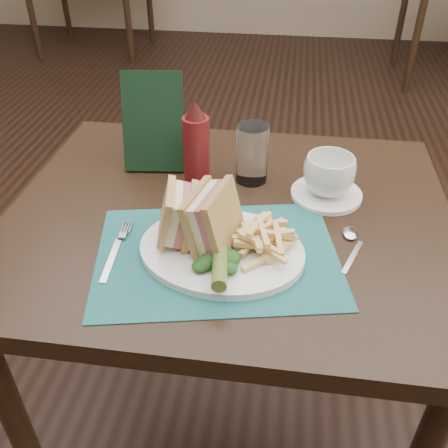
% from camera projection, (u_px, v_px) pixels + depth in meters
% --- Properties ---
extents(floor, '(7.00, 7.00, 0.00)m').
position_uv_depth(floor, '(245.00, 301.00, 1.86)').
color(floor, black).
rests_on(floor, ground).
extents(wall_back, '(6.00, 0.00, 6.00)m').
position_uv_depth(wall_back, '(285.00, 35.00, 4.65)').
color(wall_back, tan).
rests_on(wall_back, ground).
extents(table_main, '(0.90, 0.75, 0.75)m').
position_uv_depth(table_main, '(228.00, 336.00, 1.24)').
color(table_main, black).
rests_on(table_main, ground).
extents(table_bg_left, '(0.90, 0.75, 0.75)m').
position_uv_depth(table_bg_left, '(93.00, 2.00, 4.10)').
color(table_bg_left, black).
rests_on(table_bg_left, ground).
extents(placemat, '(0.49, 0.39, 0.00)m').
position_uv_depth(placemat, '(217.00, 255.00, 0.90)').
color(placemat, '#1C5A5A').
rests_on(placemat, table_main).
extents(plate, '(0.33, 0.27, 0.01)m').
position_uv_depth(plate, '(222.00, 250.00, 0.90)').
color(plate, white).
rests_on(plate, placemat).
extents(sandwich_half_a, '(0.09, 0.11, 0.10)m').
position_uv_depth(sandwich_half_a, '(166.00, 214.00, 0.89)').
color(sandwich_half_a, tan).
rests_on(sandwich_half_a, plate).
extents(sandwich_half_b, '(0.10, 0.13, 0.12)m').
position_uv_depth(sandwich_half_b, '(202.00, 215.00, 0.88)').
color(sandwich_half_b, tan).
rests_on(sandwich_half_b, plate).
extents(kale_garnish, '(0.11, 0.08, 0.03)m').
position_uv_depth(kale_garnish, '(219.00, 259.00, 0.85)').
color(kale_garnish, '#173C16').
rests_on(kale_garnish, plate).
extents(pickle_spear, '(0.04, 0.12, 0.03)m').
position_uv_depth(pickle_spear, '(220.00, 263.00, 0.83)').
color(pickle_spear, '#556827').
rests_on(pickle_spear, plate).
extents(fries_pile, '(0.18, 0.20, 0.05)m').
position_uv_depth(fries_pile, '(265.00, 235.00, 0.88)').
color(fries_pile, '#F6CD7B').
rests_on(fries_pile, plate).
extents(fork, '(0.05, 0.17, 0.01)m').
position_uv_depth(fork, '(116.00, 248.00, 0.91)').
color(fork, silver).
rests_on(fork, placemat).
extents(spoon, '(0.09, 0.15, 0.01)m').
position_uv_depth(spoon, '(352.00, 247.00, 0.91)').
color(spoon, silver).
rests_on(spoon, table_main).
extents(saucer, '(0.16, 0.16, 0.01)m').
position_uv_depth(saucer, '(326.00, 194.00, 1.06)').
color(saucer, white).
rests_on(saucer, table_main).
extents(coffee_cup, '(0.14, 0.14, 0.08)m').
position_uv_depth(coffee_cup, '(329.00, 175.00, 1.03)').
color(coffee_cup, white).
rests_on(coffee_cup, saucer).
extents(drinking_glass, '(0.07, 0.07, 0.13)m').
position_uv_depth(drinking_glass, '(252.00, 154.00, 1.08)').
color(drinking_glass, white).
rests_on(drinking_glass, table_main).
extents(ketchup_bottle, '(0.07, 0.07, 0.19)m').
position_uv_depth(ketchup_bottle, '(196.00, 143.00, 1.06)').
color(ketchup_bottle, '#5C0F12').
rests_on(ketchup_bottle, table_main).
extents(check_presenter, '(0.14, 0.10, 0.21)m').
position_uv_depth(check_presenter, '(153.00, 122.00, 1.11)').
color(check_presenter, black).
rests_on(check_presenter, table_main).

